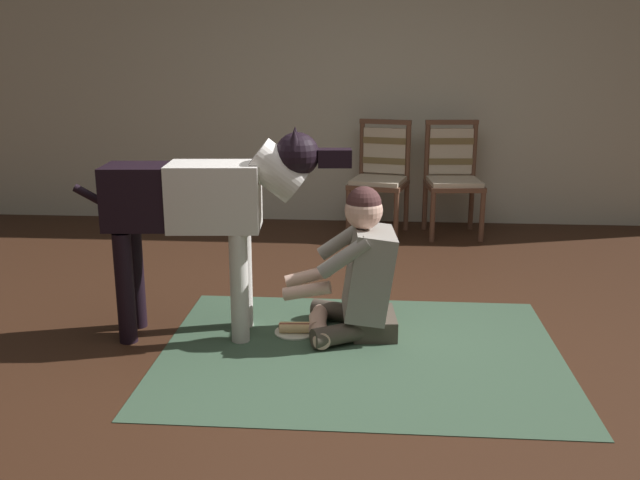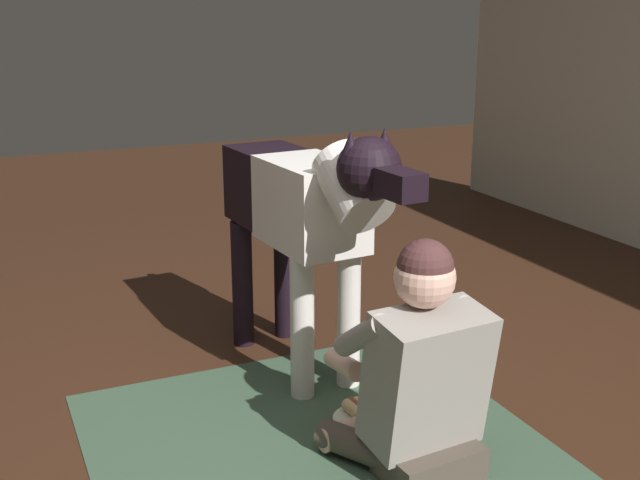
% 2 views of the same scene
% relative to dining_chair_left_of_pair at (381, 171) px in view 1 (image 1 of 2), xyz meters
% --- Properties ---
extents(ground_plane, '(14.18, 14.18, 0.00)m').
position_rel_dining_chair_left_of_pair_xyz_m(ground_plane, '(-0.10, -2.75, -0.54)').
color(ground_plane, '#392014').
extents(back_wall, '(7.43, 0.10, 2.60)m').
position_rel_dining_chair_left_of_pair_xyz_m(back_wall, '(-0.10, 0.45, 0.76)').
color(back_wall, beige).
rests_on(back_wall, ground).
extents(area_rug, '(2.12, 1.64, 0.01)m').
position_rel_dining_chair_left_of_pair_xyz_m(area_rug, '(-0.12, -2.62, -0.54)').
color(area_rug, '#38513C').
rests_on(area_rug, ground).
extents(dining_chair_left_of_pair, '(0.56, 0.56, 0.98)m').
position_rel_dining_chair_left_of_pair_xyz_m(dining_chair_left_of_pair, '(0.00, 0.00, 0.00)').
color(dining_chair_left_of_pair, brown).
rests_on(dining_chair_left_of_pair, ground).
extents(dining_chair_right_of_pair, '(0.50, 0.50, 0.98)m').
position_rel_dining_chair_left_of_pair_xyz_m(dining_chair_right_of_pair, '(0.62, 0.00, 0.00)').
color(dining_chair_right_of_pair, brown).
rests_on(dining_chair_right_of_pair, ground).
extents(person_sitting_on_floor, '(0.66, 0.58, 0.85)m').
position_rel_dining_chair_left_of_pair_xyz_m(person_sitting_on_floor, '(-0.13, -2.35, -0.19)').
color(person_sitting_on_floor, '#4A4036').
rests_on(person_sitting_on_floor, ground).
extents(large_dog, '(1.50, 0.38, 1.17)m').
position_rel_dining_chair_left_of_pair_xyz_m(large_dog, '(-0.98, -2.42, 0.22)').
color(large_dog, silver).
rests_on(large_dog, ground).
extents(hot_dog_on_plate, '(0.23, 0.23, 0.06)m').
position_rel_dining_chair_left_of_pair_xyz_m(hot_dog_on_plate, '(-0.50, -2.38, -0.52)').
color(hot_dog_on_plate, silver).
rests_on(hot_dog_on_plate, ground).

